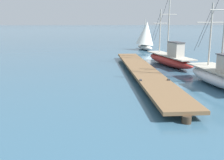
{
  "coord_description": "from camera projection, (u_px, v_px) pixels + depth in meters",
  "views": [
    {
      "loc": [
        0.99,
        -1.54,
        3.78
      ],
      "look_at": [
        1.83,
        9.13,
        1.4
      ],
      "focal_mm": 43.47,
      "sensor_mm": 36.0,
      "label": 1
    }
  ],
  "objects": [
    {
      "name": "distant_sailboat",
      "position": [
        146.0,
        35.0,
        34.56
      ],
      "size": [
        2.83,
        4.58,
        4.01
      ],
      "color": "silver",
      "rests_on": "ground"
    },
    {
      "name": "floating_dock",
      "position": [
        143.0,
        71.0,
        18.67
      ],
      "size": [
        1.9,
        18.04,
        0.53
      ],
      "color": "brown",
      "rests_on": "ground"
    },
    {
      "name": "fishing_boat_1",
      "position": [
        224.0,
        76.0,
        15.6
      ],
      "size": [
        2.77,
        7.0,
        6.45
      ],
      "color": "silver",
      "rests_on": "ground"
    },
    {
      "name": "fishing_boat_0",
      "position": [
        170.0,
        58.0,
        22.75
      ],
      "size": [
        2.85,
        7.55,
        6.24
      ],
      "color": "#AD2823",
      "rests_on": "ground"
    }
  ]
}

